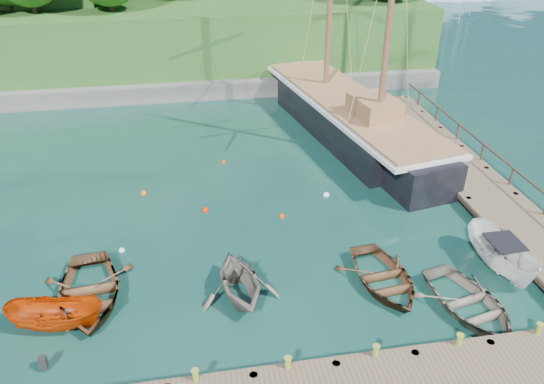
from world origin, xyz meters
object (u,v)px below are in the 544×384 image
Objects in this scene: rowboat_0 at (90,300)px; cabin_boat_white at (498,269)px; rowboat_3 at (468,311)px; motorboat_orange at (58,328)px; rowboat_2 at (382,284)px; schooner at (349,120)px; rowboat_1 at (240,297)px.

cabin_boat_white reaches higher than rowboat_0.
rowboat_3 is 1.24× the size of motorboat_orange.
schooner is at bearing 72.30° from rowboat_2.
rowboat_2 is 0.97× the size of rowboat_3.
rowboat_3 is at bearing -18.48° from rowboat_0.
rowboat_2 is (5.93, -0.24, 0.00)m from rowboat_1.
rowboat_0 is 17.13m from cabin_boat_white.
motorboat_orange is 0.14× the size of schooner.
motorboat_orange is (-6.89, -0.57, 0.00)m from rowboat_1.
rowboat_3 is at bearing -143.32° from cabin_boat_white.
rowboat_0 is 1.68m from motorboat_orange.
rowboat_0 is at bearing -147.39° from schooner.
rowboat_3 is 3.36m from cabin_boat_white.
motorboat_orange is at bearing 177.25° from cabin_boat_white.
schooner is (15.85, 15.32, 1.03)m from motorboat_orange.
rowboat_2 is at bearing 130.80° from rowboat_3.
schooner is (0.31, 17.07, 1.03)m from rowboat_3.
rowboat_1 reaches higher than cabin_boat_white.
cabin_boat_white reaches higher than rowboat_3.
rowboat_1 is 5.93m from rowboat_2.
rowboat_0 is 1.10× the size of rowboat_3.
motorboat_orange is (-15.54, 1.74, 0.00)m from rowboat_3.
schooner is at bearing 50.59° from rowboat_1.
rowboat_0 is 14.90m from rowboat_3.
schooner is (3.04, 15.00, 1.03)m from rowboat_2.
motorboat_orange reaches higher than rowboat_0.
schooner is (-2.23, 14.87, 1.03)m from cabin_boat_white.
rowboat_3 reaches higher than rowboat_2.
rowboat_1 reaches higher than rowboat_2.
rowboat_2 is 1.20× the size of motorboat_orange.
rowboat_1 reaches higher than rowboat_3.
rowboat_3 is (8.65, -2.31, 0.00)m from rowboat_1.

